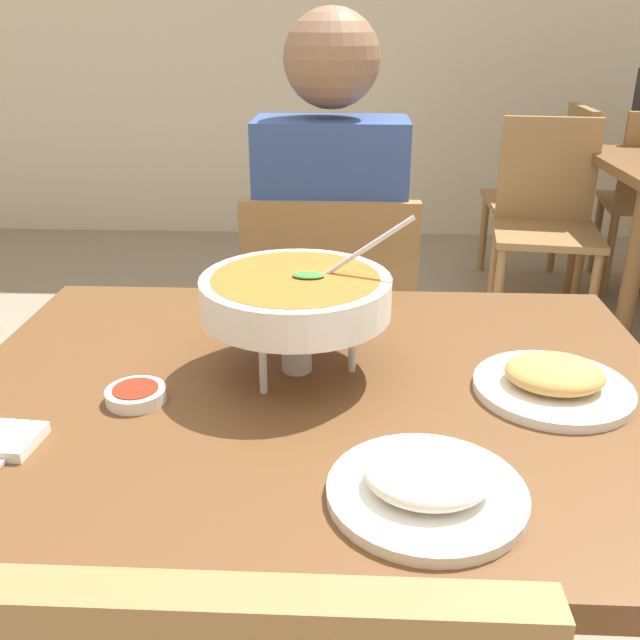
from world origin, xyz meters
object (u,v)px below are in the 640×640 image
at_px(rice_plate, 427,484).
at_px(chair_bg_corner, 551,187).
at_px(chair_diner_main, 330,337).
at_px(diner_main, 331,248).
at_px(chair_bg_window, 546,212).
at_px(dining_table_main, 316,452).
at_px(sauce_dish, 136,394).
at_px(curry_bowl, 296,296).
at_px(appetizer_plate, 554,382).

height_order(rice_plate, chair_bg_corner, chair_bg_corner).
distance_m(chair_diner_main, diner_main, 0.24).
bearing_deg(chair_bg_window, dining_table_main, -113.37).
bearing_deg(sauce_dish, dining_table_main, 11.78).
height_order(chair_diner_main, curry_bowl, curry_bowl).
bearing_deg(appetizer_plate, dining_table_main, 179.36).
bearing_deg(chair_diner_main, curry_bowl, -92.91).
height_order(diner_main, sauce_dish, diner_main).
bearing_deg(chair_bg_window, rice_plate, -107.75).
height_order(rice_plate, sauce_dish, rice_plate).
bearing_deg(chair_bg_window, curry_bowl, -114.76).
bearing_deg(diner_main, chair_diner_main, -90.00).
distance_m(dining_table_main, diner_main, 0.76).
bearing_deg(rice_plate, appetizer_plate, 50.72).
bearing_deg(sauce_dish, chair_diner_main, 70.94).
distance_m(dining_table_main, chair_bg_window, 2.27).
xyz_separation_m(curry_bowl, appetizer_plate, (0.40, -0.06, -0.11)).
bearing_deg(chair_bg_corner, curry_bowl, -113.24).
bearing_deg(chair_diner_main, chair_bg_corner, 60.64).
height_order(curry_bowl, appetizer_plate, curry_bowl).
relative_size(appetizer_plate, chair_bg_window, 0.27).
bearing_deg(chair_bg_corner, chair_diner_main, -119.36).
bearing_deg(dining_table_main, curry_bowl, 119.80).
relative_size(sauce_dish, chair_bg_window, 0.10).
distance_m(appetizer_plate, chair_bg_window, 2.17).
xyz_separation_m(appetizer_plate, chair_bg_corner, (0.69, 2.59, -0.26)).
bearing_deg(appetizer_plate, chair_bg_window, 75.61).
height_order(dining_table_main, chair_bg_corner, chair_bg_corner).
distance_m(dining_table_main, curry_bowl, 0.26).
bearing_deg(chair_bg_corner, sauce_dish, -116.52).
height_order(chair_diner_main, rice_plate, chair_diner_main).
distance_m(chair_diner_main, chair_bg_corner, 2.14).
xyz_separation_m(appetizer_plate, chair_bg_window, (0.54, 2.09, -0.26)).
xyz_separation_m(dining_table_main, appetizer_plate, (0.36, -0.00, 0.14)).
distance_m(diner_main, curry_bowl, 0.70).
bearing_deg(appetizer_plate, chair_bg_corner, 75.15).
bearing_deg(rice_plate, curry_bowl, 118.80).
height_order(dining_table_main, chair_bg_window, chair_bg_window).
xyz_separation_m(curry_bowl, sauce_dish, (-0.23, -0.11, -0.12)).
xyz_separation_m(rice_plate, sauce_dish, (-0.41, 0.21, -0.01)).
xyz_separation_m(dining_table_main, chair_diner_main, (-0.00, 0.72, -0.12)).
distance_m(appetizer_plate, chair_bg_corner, 2.69).
xyz_separation_m(diner_main, rice_plate, (0.15, -1.02, 0.03)).
distance_m(chair_diner_main, appetizer_plate, 0.85).
height_order(dining_table_main, diner_main, diner_main).
height_order(chair_diner_main, diner_main, diner_main).
distance_m(chair_diner_main, chair_bg_window, 1.64).
relative_size(dining_table_main, curry_bowl, 3.40).
bearing_deg(sauce_dish, curry_bowl, 26.07).
bearing_deg(chair_diner_main, diner_main, 90.00).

